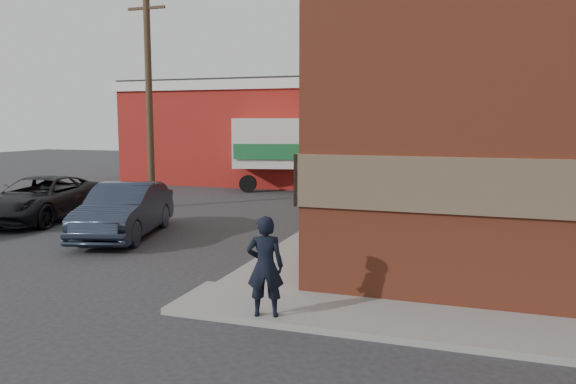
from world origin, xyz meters
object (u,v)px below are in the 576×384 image
Objects in this scene: utility_pole at (149,87)px; suv_a at (40,199)px; warehouse at (280,132)px; man at (265,266)px; sedan at (125,210)px; box_truck at (305,149)px.

suv_a is at bearing -118.78° from utility_pole.
utility_pole is (-1.50, -11.00, 1.93)m from warehouse.
utility_pole is at bearing -65.87° from man.
sedan is at bearing -27.67° from suv_a.
suv_a is at bearing -103.58° from warehouse.
box_truck reaches higher than sedan.
box_truck is (1.80, 12.39, 1.25)m from sedan.
utility_pole is at bearing -134.23° from box_truck.
man reaches higher than suv_a.
warehouse is at bearing -87.07° from man.
suv_a is (-3.57, -14.76, -2.06)m from warehouse.
man is at bearing -41.24° from suv_a.
utility_pole reaches higher than warehouse.
utility_pole is 6.97m from sedan.
warehouse is at bearing 66.94° from suv_a.
utility_pole is 14.31m from man.
suv_a is (-4.44, 1.46, -0.04)m from sedan.
man is 18.37m from box_truck.
suv_a is 0.72× the size of box_truck.
suv_a is at bearing -133.75° from box_truck.
utility_pole is 5.86m from suv_a.
sedan is 12.58m from box_truck.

